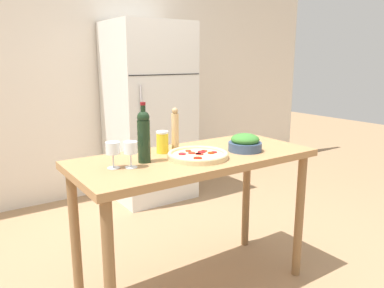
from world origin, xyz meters
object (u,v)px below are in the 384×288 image
(salt_canister, at_px, (162,142))
(pepper_mill, at_px, (175,130))
(salad_bowl, at_px, (245,143))
(homemade_pizza, at_px, (198,155))
(wine_glass_near, at_px, (131,149))
(refrigerator, at_px, (149,112))
(wine_bottle, at_px, (144,135))
(wine_glass_far, at_px, (113,150))

(salt_canister, bearing_deg, pepper_mill, 3.78)
(salad_bowl, height_order, homemade_pizza, salad_bowl)
(wine_glass_near, xyz_separation_m, homemade_pizza, (0.40, -0.03, -0.08))
(salad_bowl, relative_size, homemade_pizza, 0.59)
(pepper_mill, distance_m, homemade_pizza, 0.25)
(salad_bowl, bearing_deg, refrigerator, 81.38)
(salad_bowl, bearing_deg, pepper_mill, 144.66)
(wine_bottle, height_order, wine_glass_near, wine_bottle)
(pepper_mill, bearing_deg, wine_glass_near, -154.07)
(pepper_mill, height_order, homemade_pizza, pepper_mill)
(wine_glass_far, relative_size, pepper_mill, 0.52)
(wine_glass_far, height_order, homemade_pizza, wine_glass_far)
(wine_glass_far, distance_m, pepper_mill, 0.49)
(wine_glass_near, relative_size, wine_glass_far, 1.00)
(salad_bowl, distance_m, homemade_pizza, 0.34)
(homemade_pizza, bearing_deg, wine_bottle, 162.54)
(salad_bowl, bearing_deg, salt_canister, 151.42)
(wine_bottle, xyz_separation_m, pepper_mill, (0.28, 0.13, -0.02))
(refrigerator, distance_m, wine_glass_near, 1.98)
(salt_canister, bearing_deg, salad_bowl, -28.58)
(pepper_mill, distance_m, salt_canister, 0.11)
(refrigerator, xyz_separation_m, wine_glass_far, (-1.09, -1.66, 0.08))
(refrigerator, xyz_separation_m, wine_bottle, (-0.90, -1.65, 0.14))
(refrigerator, bearing_deg, pepper_mill, -112.18)
(refrigerator, bearing_deg, homemade_pizza, -109.16)
(refrigerator, relative_size, salt_canister, 13.52)
(wine_glass_far, bearing_deg, salad_bowl, -7.03)
(salad_bowl, bearing_deg, wine_glass_near, 175.37)
(refrigerator, height_order, wine_glass_far, refrigerator)
(wine_glass_far, bearing_deg, pepper_mill, 17.51)
(refrigerator, distance_m, salad_bowl, 1.78)
(wine_glass_near, distance_m, wine_glass_far, 0.09)
(wine_glass_far, bearing_deg, wine_glass_near, -27.20)
(salt_canister, bearing_deg, homemade_pizza, -63.58)
(salad_bowl, xyz_separation_m, salt_canister, (-0.44, 0.24, 0.02))
(refrigerator, xyz_separation_m, salad_bowl, (-0.27, -1.76, 0.03))
(refrigerator, height_order, pepper_mill, refrigerator)
(pepper_mill, height_order, salad_bowl, pepper_mill)
(pepper_mill, bearing_deg, salt_canister, -176.22)
(salt_canister, bearing_deg, refrigerator, 64.92)
(wine_bottle, xyz_separation_m, salt_canister, (0.19, 0.12, -0.08))
(refrigerator, relative_size, wine_glass_far, 12.94)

